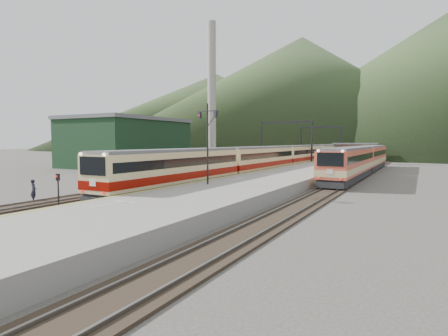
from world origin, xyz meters
The scene contains 18 objects.
track_main centered at (0.00, 40.00, 0.07)m, with size 2.60×200.00×0.23m.
track_far centered at (-5.00, 40.00, 0.07)m, with size 2.60×200.00×0.23m.
track_second centered at (11.50, 40.00, 0.07)m, with size 2.60×200.00×0.23m.
platform centered at (5.60, 38.00, 0.50)m, with size 8.00×100.00×1.00m, color gray.
gantry_near centered at (-2.85, 55.00, 5.59)m, with size 9.55×0.25×8.00m.
gantry_far centered at (-2.85, 80.00, 5.59)m, with size 9.55×0.25×8.00m.
warehouse centered at (-28.00, 42.00, 4.32)m, with size 14.50×20.50×8.60m.
smokestack centered at (-22.00, 62.00, 15.00)m, with size 1.80×1.80×30.00m, color #9E998E.
station_shed centered at (5.60, 78.00, 2.57)m, with size 9.40×4.40×3.10m.
hill_a centered at (-40.00, 190.00, 30.00)m, with size 180.00×180.00×60.00m, color #283F1B.
hill_d centered at (-120.00, 240.00, 27.50)m, with size 200.00×200.00×55.00m, color #283F1B.
main_train centered at (0.00, 55.31, 1.90)m, with size 2.73×93.76×3.33m.
second_train centered at (11.50, 43.85, 1.95)m, with size 2.82×38.38×3.44m.
signal_mast centered at (3.62, 16.82, 4.92)m, with size 2.14×0.72×6.39m.
short_signal_a centered at (-2.54, 7.81, 1.46)m, with size 0.27×0.23×2.27m.
short_signal_b centered at (-2.13, 31.96, 1.46)m, with size 0.26×0.22×2.27m.
short_signal_c centered at (-6.83, 15.23, 1.46)m, with size 0.25×0.20×2.27m.
worker centered at (-6.24, 8.60, 0.83)m, with size 0.60×0.40×1.65m, color #1D1E2D.
Camera 1 is at (18.70, -8.70, 4.39)m, focal length 30.00 mm.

